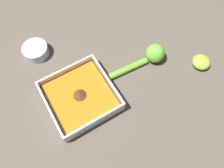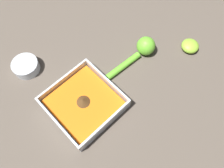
{
  "view_description": "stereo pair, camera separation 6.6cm",
  "coord_description": "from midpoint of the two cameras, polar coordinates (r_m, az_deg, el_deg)",
  "views": [
    {
      "loc": [
        0.04,
        0.3,
        0.62
      ],
      "look_at": [
        -0.11,
        0.05,
        0.02
      ],
      "focal_mm": 35.0,
      "sensor_mm": 36.0,
      "label": 1
    },
    {
      "loc": [
        0.09,
        0.26,
        0.62
      ],
      "look_at": [
        -0.11,
        0.05,
        0.02
      ],
      "focal_mm": 35.0,
      "sensor_mm": 36.0,
      "label": 2
    }
  ],
  "objects": [
    {
      "name": "square_dish",
      "position": [
        0.65,
        -10.23,
        -5.32
      ],
      "size": [
        0.19,
        0.19,
        0.05
      ],
      "color": "silver",
      "rests_on": "ground_plane"
    },
    {
      "name": "lemon_squeezer",
      "position": [
        0.72,
        5.11,
        8.63
      ],
      "size": [
        0.2,
        0.06,
        0.06
      ],
      "rotation": [
        0.0,
        0.0,
        3.08
      ],
      "color": "#6BC633",
      "rests_on": "ground_plane"
    },
    {
      "name": "lemon_half",
      "position": [
        0.78,
        17.45,
        9.24
      ],
      "size": [
        0.06,
        0.06,
        0.03
      ],
      "color": "#93CC38",
      "rests_on": "ground_plane"
    },
    {
      "name": "ground_plane",
      "position": [
        0.68,
        -12.11,
        -4.17
      ],
      "size": [
        4.0,
        4.0,
        0.0
      ],
      "primitive_type": "plane",
      "color": "brown"
    },
    {
      "name": "spice_bowl",
      "position": [
        0.76,
        -23.87,
        3.95
      ],
      "size": [
        0.08,
        0.08,
        0.03
      ],
      "color": "silver",
      "rests_on": "ground_plane"
    }
  ]
}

